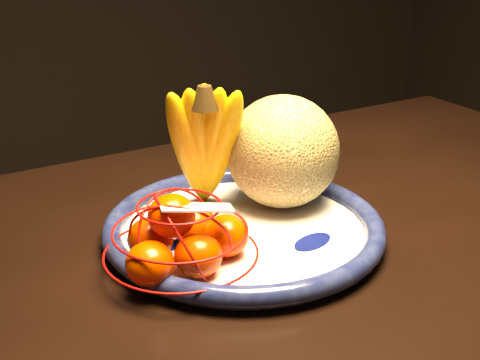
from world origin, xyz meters
name	(u,v)px	position (x,y,z in m)	size (l,w,h in m)	color
fruit_bowl	(244,229)	(0.07, 0.25, 0.81)	(0.32, 0.32, 0.03)	white
cantaloupe	(283,151)	(0.14, 0.29, 0.88)	(0.14, 0.14, 0.14)	olive
banana_bunch	(204,141)	(0.05, 0.31, 0.90)	(0.11, 0.11, 0.18)	yellow
mandarin_bag	(182,239)	(-0.03, 0.21, 0.84)	(0.17, 0.17, 0.10)	#FF4000
price_tag	(197,208)	(-0.02, 0.19, 0.88)	(0.07, 0.03, 0.00)	white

